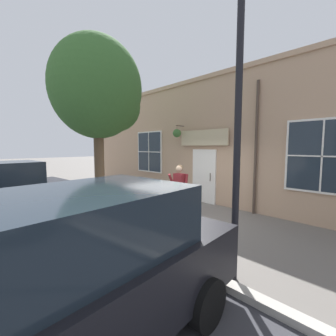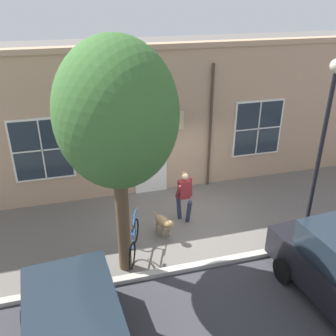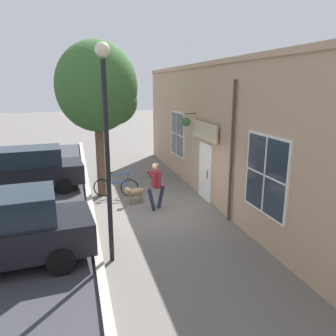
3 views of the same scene
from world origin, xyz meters
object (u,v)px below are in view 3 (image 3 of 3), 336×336
(parked_car_nearest_curb, at_px, (28,170))
(street_lamp, at_px, (106,127))
(pedestrian_walking, at_px, (156,182))
(street_tree_by_curb, at_px, (100,90))
(dog_on_leash, at_px, (135,192))
(leaning_bicycle, at_px, (116,187))

(parked_car_nearest_curb, xyz_separation_m, street_lamp, (-2.55, 6.31, 2.37))
(pedestrian_walking, distance_m, parked_car_nearest_curb, 5.52)
(pedestrian_walking, xyz_separation_m, street_tree_by_curb, (1.54, -2.05, 2.98))
(dog_on_leash, height_order, street_lamp, street_lamp)
(pedestrian_walking, xyz_separation_m, dog_on_leash, (0.59, -0.77, -0.54))
(leaning_bicycle, relative_size, parked_car_nearest_curb, 0.38)
(pedestrian_walking, relative_size, parked_car_nearest_curb, 0.37)
(parked_car_nearest_curb, distance_m, street_lamp, 7.21)
(leaning_bicycle, relative_size, street_lamp, 0.33)
(street_tree_by_curb, xyz_separation_m, leaning_bicycle, (-0.40, 0.31, -3.58))
(parked_car_nearest_curb, bearing_deg, dog_on_leash, 145.96)
(leaning_bicycle, bearing_deg, parked_car_nearest_curb, -26.17)
(leaning_bicycle, bearing_deg, street_lamp, 81.51)
(dog_on_leash, bearing_deg, parked_car_nearest_curb, -34.04)
(dog_on_leash, xyz_separation_m, street_tree_by_curb, (0.95, -1.28, 3.52))
(pedestrian_walking, bearing_deg, street_tree_by_curb, -53.12)
(dog_on_leash, distance_m, street_lamp, 4.85)
(dog_on_leash, distance_m, parked_car_nearest_curb, 4.61)
(leaning_bicycle, bearing_deg, pedestrian_walking, 123.12)
(leaning_bicycle, bearing_deg, dog_on_leash, 119.43)
(street_tree_by_curb, bearing_deg, leaning_bicycle, 142.47)
(street_tree_by_curb, height_order, leaning_bicycle, street_tree_by_curb)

